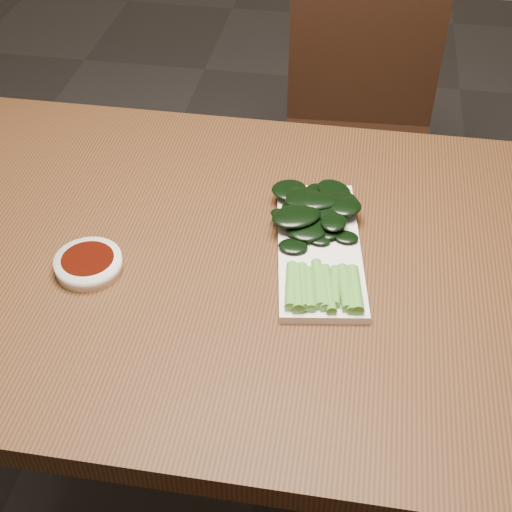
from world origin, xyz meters
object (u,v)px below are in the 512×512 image
object	(u,v)px
chair_far	(358,129)
sauce_bowl	(89,264)
gai_lan	(316,227)
table	(254,286)
serving_plate	(319,248)

from	to	relation	value
chair_far	sauce_bowl	size ratio (longest dim) A/B	8.67
chair_far	gai_lan	distance (m)	0.83
table	gai_lan	world-z (taller)	gai_lan
chair_far	gai_lan	bearing A→B (deg)	-96.60
serving_plate	gai_lan	xyz separation A→B (m)	(-0.01, 0.03, 0.02)
chair_far	sauce_bowl	xyz separation A→B (m)	(-0.39, -0.90, 0.28)
serving_plate	table	bearing A→B (deg)	-167.19
table	sauce_bowl	distance (m)	0.27
chair_far	sauce_bowl	distance (m)	1.02
chair_far	sauce_bowl	world-z (taller)	chair_far
table	sauce_bowl	size ratio (longest dim) A/B	13.63
gai_lan	serving_plate	bearing A→B (deg)	-71.51
table	gai_lan	size ratio (longest dim) A/B	4.26
sauce_bowl	serving_plate	distance (m)	0.36
chair_far	serving_plate	bearing A→B (deg)	-95.87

